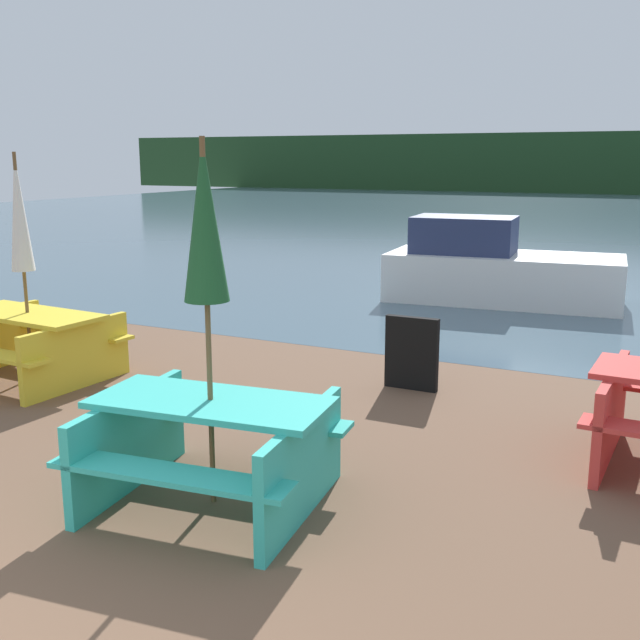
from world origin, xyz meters
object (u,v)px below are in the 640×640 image
picnic_table_yellow (30,339)px  umbrella_white (19,215)px  picnic_table_teal (212,441)px  umbrella_darkgreen (205,224)px  boat (496,270)px  signboard (412,353)px

picnic_table_yellow → umbrella_white: size_ratio=0.74×
umbrella_white → picnic_table_teal: bearing=-25.2°
umbrella_darkgreen → boat: 8.33m
picnic_table_teal → picnic_table_yellow: (-3.40, 1.60, -0.01)m
picnic_table_teal → signboard: bearing=83.3°
boat → picnic_table_teal: bearing=-95.0°
umbrella_darkgreen → picnic_table_teal: bearing=87.6°
picnic_table_yellow → umbrella_darkgreen: bearing=-25.2°
umbrella_darkgreen → umbrella_white: 3.76m
picnic_table_yellow → boat: bearing=62.8°
picnic_table_teal → umbrella_white: umbrella_white is taller
signboard → picnic_table_teal: bearing=-96.7°
picnic_table_yellow → umbrella_white: (0.00, -0.00, 1.31)m
picnic_table_teal → boat: (-0.01, 8.21, 0.08)m
umbrella_white → signboard: bearing=20.9°
picnic_table_teal → umbrella_white: bearing=154.8°
picnic_table_teal → picnic_table_yellow: size_ratio=0.98×
umbrella_darkgreen → signboard: (0.36, 3.04, -1.52)m
umbrella_white → boat: umbrella_white is taller
umbrella_darkgreen → umbrella_white: size_ratio=1.03×
boat → signboard: 5.19m
picnic_table_yellow → boat: boat is taller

